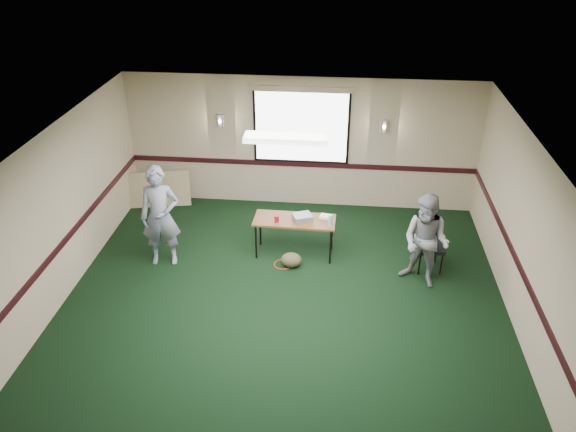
# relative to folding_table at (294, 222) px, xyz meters

# --- Properties ---
(ground) EXTENTS (8.00, 8.00, 0.00)m
(ground) POSITION_rel_folding_table_xyz_m (-0.04, -2.05, -0.66)
(ground) COLOR black
(ground) RESTS_ON ground
(room_shell) EXTENTS (8.00, 8.02, 8.00)m
(room_shell) POSITION_rel_folding_table_xyz_m (-0.04, 0.08, 0.92)
(room_shell) COLOR #C8AB90
(room_shell) RESTS_ON ground
(folding_table) EXTENTS (1.44, 0.61, 0.71)m
(folding_table) POSITION_rel_folding_table_xyz_m (0.00, 0.00, 0.00)
(folding_table) COLOR #502E17
(folding_table) RESTS_ON ground
(projector) EXTENTS (0.39, 0.36, 0.10)m
(projector) POSITION_rel_folding_table_xyz_m (0.14, -0.01, 0.10)
(projector) COLOR gray
(projector) RESTS_ON folding_table
(game_console) EXTENTS (0.22, 0.19, 0.05)m
(game_console) POSITION_rel_folding_table_xyz_m (0.53, 0.11, 0.08)
(game_console) COLOR white
(game_console) RESTS_ON folding_table
(red_cup) EXTENTS (0.08, 0.08, 0.12)m
(red_cup) POSITION_rel_folding_table_xyz_m (-0.30, -0.11, 0.11)
(red_cup) COLOR #B60C18
(red_cup) RESTS_ON folding_table
(water_bottle) EXTENTS (0.06, 0.06, 0.22)m
(water_bottle) POSITION_rel_folding_table_xyz_m (0.63, -0.17, 0.16)
(water_bottle) COLOR #86BDDB
(water_bottle) RESTS_ON folding_table
(duffel_bag) EXTENTS (0.40, 0.32, 0.26)m
(duffel_bag) POSITION_rel_folding_table_xyz_m (-0.02, -0.41, -0.53)
(duffel_bag) COLOR #474228
(duffel_bag) RESTS_ON ground
(cable_coil) EXTENTS (0.40, 0.40, 0.02)m
(cable_coil) POSITION_rel_folding_table_xyz_m (-0.17, -0.38, -0.65)
(cable_coil) COLOR red
(cable_coil) RESTS_ON ground
(folded_table) EXTENTS (1.46, 0.50, 0.74)m
(folded_table) POSITION_rel_folding_table_xyz_m (-3.04, 1.55, -0.29)
(folded_table) COLOR tan
(folded_table) RESTS_ON ground
(conference_chair) EXTENTS (0.48, 0.50, 0.90)m
(conference_chair) POSITION_rel_folding_table_xyz_m (2.33, -0.15, -0.13)
(conference_chair) COLOR black
(conference_chair) RESTS_ON ground
(person_left) EXTENTS (0.73, 0.54, 1.82)m
(person_left) POSITION_rel_folding_table_xyz_m (-2.25, -0.47, 0.25)
(person_left) COLOR #46569B
(person_left) RESTS_ON ground
(person_right) EXTENTS (0.99, 0.94, 1.62)m
(person_right) POSITION_rel_folding_table_xyz_m (2.18, -0.67, 0.15)
(person_right) COLOR #7FA1C6
(person_right) RESTS_ON ground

